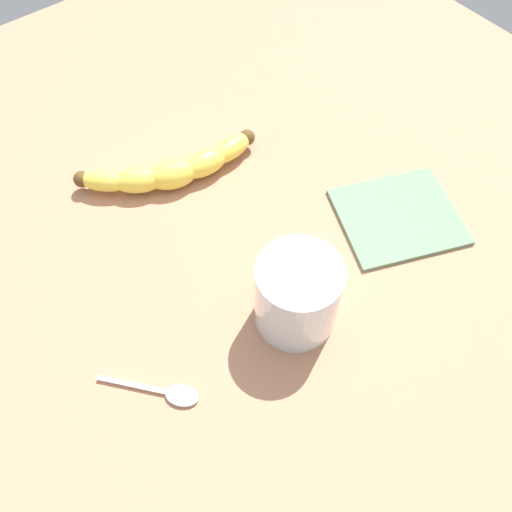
# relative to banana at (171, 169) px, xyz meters

# --- Properties ---
(wooden_tabletop) EXTENTS (1.20, 1.20, 0.03)m
(wooden_tabletop) POSITION_rel_banana_xyz_m (0.03, -0.13, -0.03)
(wooden_tabletop) COLOR #AF7859
(wooden_tabletop) RESTS_ON ground
(banana) EXTENTS (0.24, 0.11, 0.04)m
(banana) POSITION_rel_banana_xyz_m (0.00, 0.00, 0.00)
(banana) COLOR yellow
(banana) RESTS_ON wooden_tabletop
(smoothie_glass) EXTENTS (0.09, 0.09, 0.10)m
(smoothie_glass) POSITION_rel_banana_xyz_m (-0.00, -0.26, 0.03)
(smoothie_glass) COLOR silver
(smoothie_glass) RESTS_ON wooden_tabletop
(teaspoon) EXTENTS (0.08, 0.10, 0.01)m
(teaspoon) POSITION_rel_banana_xyz_m (-0.16, -0.25, -0.02)
(teaspoon) COLOR silver
(teaspoon) RESTS_ON wooden_tabletop
(folded_napkin) EXTENTS (0.19, 0.18, 0.01)m
(folded_napkin) POSITION_rel_banana_xyz_m (0.19, -0.23, -0.02)
(folded_napkin) COLOR slate
(folded_napkin) RESTS_ON wooden_tabletop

